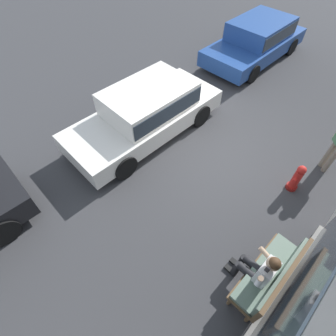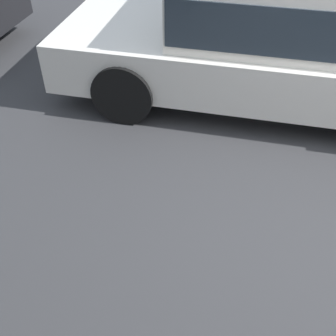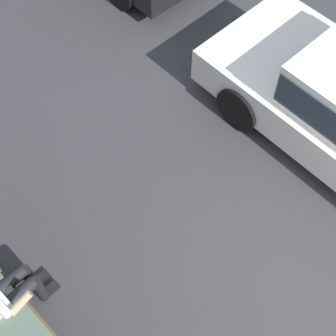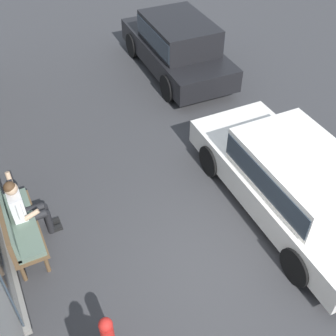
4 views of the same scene
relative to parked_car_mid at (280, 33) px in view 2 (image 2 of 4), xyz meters
The scene contains 1 object.
parked_car_mid is the anchor object (origin of this frame).
Camera 2 is at (0.88, 2.60, 2.60)m, focal length 45.00 mm.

